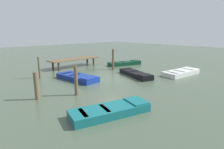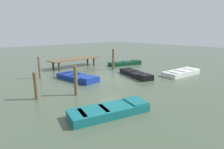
# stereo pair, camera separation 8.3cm
# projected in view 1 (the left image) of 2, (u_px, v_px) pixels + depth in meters

# --- Properties ---
(ground_plane) EXTENTS (80.00, 80.00, 0.00)m
(ground_plane) POSITION_uv_depth(u_px,v_px,m) (112.00, 78.00, 15.66)
(ground_plane) COLOR #475642
(dock_segment) EXTENTS (5.69, 1.86, 0.95)m
(dock_segment) POSITION_uv_depth(u_px,v_px,m) (74.00, 60.00, 20.50)
(dock_segment) COLOR brown
(dock_segment) RESTS_ON ground_plane
(rowboat_blue) EXTENTS (1.90, 3.95, 0.46)m
(rowboat_blue) POSITION_uv_depth(u_px,v_px,m) (78.00, 77.00, 15.18)
(rowboat_blue) COLOR navy
(rowboat_blue) RESTS_ON ground_plane
(rowboat_black) EXTENTS (2.24, 4.05, 0.46)m
(rowboat_black) POSITION_uv_depth(u_px,v_px,m) (136.00, 74.00, 16.42)
(rowboat_black) COLOR black
(rowboat_black) RESTS_ON ground_plane
(rowboat_dark_green) EXTENTS (4.13, 2.24, 0.46)m
(rowboat_dark_green) POSITION_uv_depth(u_px,v_px,m) (125.00, 63.00, 21.86)
(rowboat_dark_green) COLOR #0C3823
(rowboat_dark_green) RESTS_ON ground_plane
(rowboat_teal) EXTENTS (4.11, 2.29, 0.46)m
(rowboat_teal) POSITION_uv_depth(u_px,v_px,m) (111.00, 110.00, 8.87)
(rowboat_teal) COLOR #14666B
(rowboat_teal) RESTS_ON ground_plane
(rowboat_white) EXTENTS (3.98, 1.96, 0.46)m
(rowboat_white) POSITION_uv_depth(u_px,v_px,m) (181.00, 72.00, 16.96)
(rowboat_white) COLOR silver
(rowboat_white) RESTS_ON ground_plane
(mooring_piling_far_right) EXTENTS (0.16, 0.16, 1.84)m
(mooring_piling_far_right) POSITION_uv_depth(u_px,v_px,m) (39.00, 68.00, 15.55)
(mooring_piling_far_right) COLOR brown
(mooring_piling_far_right) RESTS_ON ground_plane
(mooring_piling_center) EXTENTS (0.22, 0.22, 1.87)m
(mooring_piling_center) POSITION_uv_depth(u_px,v_px,m) (76.00, 81.00, 11.40)
(mooring_piling_center) COLOR brown
(mooring_piling_center) RESTS_ON ground_plane
(mooring_piling_far_left) EXTENTS (0.23, 0.23, 2.16)m
(mooring_piling_far_left) POSITION_uv_depth(u_px,v_px,m) (113.00, 59.00, 19.03)
(mooring_piling_far_left) COLOR brown
(mooring_piling_far_left) RESTS_ON ground_plane
(mooring_piling_near_left) EXTENTS (0.23, 0.23, 1.65)m
(mooring_piling_near_left) POSITION_uv_depth(u_px,v_px,m) (36.00, 86.00, 10.70)
(mooring_piling_near_left) COLOR brown
(mooring_piling_near_left) RESTS_ON ground_plane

